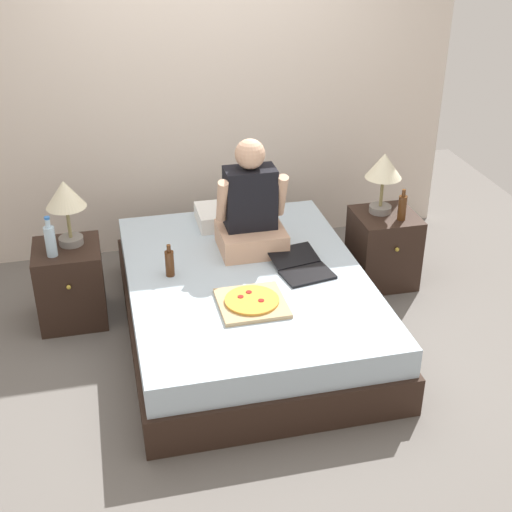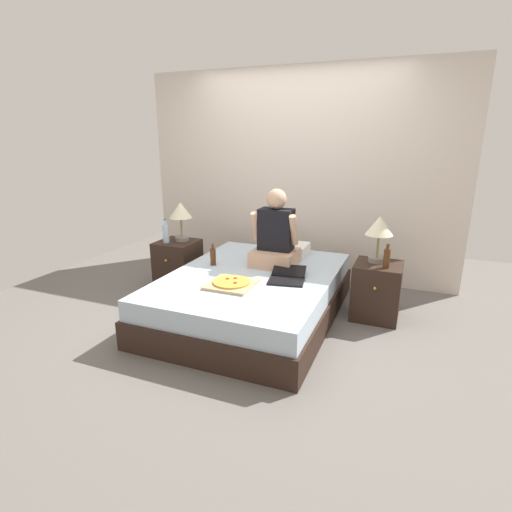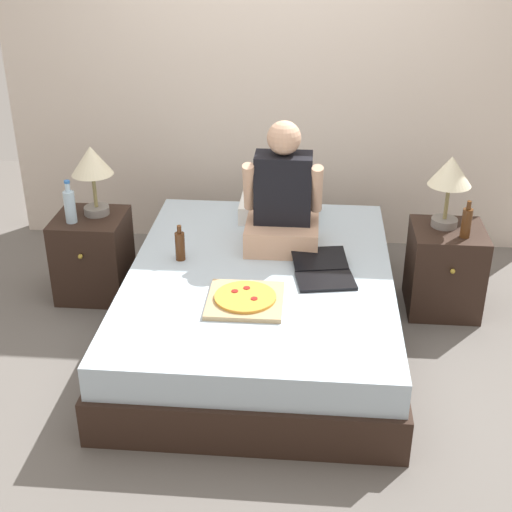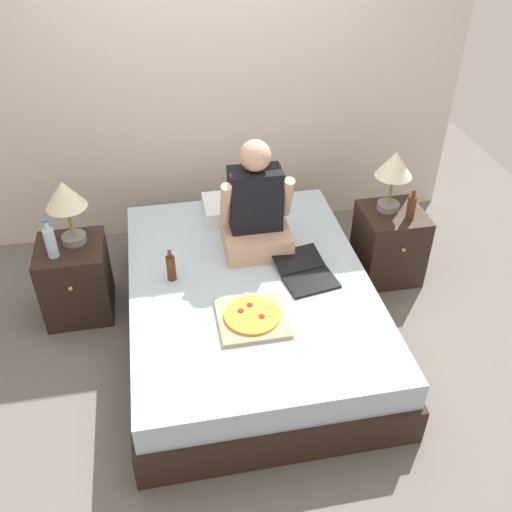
{
  "view_description": "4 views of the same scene",
  "coord_description": "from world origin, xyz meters",
  "px_view_note": "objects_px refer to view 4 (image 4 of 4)",
  "views": [
    {
      "loc": [
        -0.85,
        -3.89,
        2.74
      ],
      "look_at": [
        0.02,
        -0.16,
        0.66
      ],
      "focal_mm": 50.0,
      "sensor_mm": 36.0,
      "label": 1
    },
    {
      "loc": [
        1.41,
        -3.36,
        1.71
      ],
      "look_at": [
        0.12,
        -0.21,
        0.69
      ],
      "focal_mm": 28.0,
      "sensor_mm": 36.0,
      "label": 2
    },
    {
      "loc": [
        0.29,
        -3.61,
        2.36
      ],
      "look_at": [
        -0.0,
        -0.24,
        0.66
      ],
      "focal_mm": 50.0,
      "sensor_mm": 36.0,
      "label": 3
    },
    {
      "loc": [
        -0.49,
        -2.78,
        2.72
      ],
      "look_at": [
        0.04,
        -0.01,
        0.63
      ],
      "focal_mm": 40.0,
      "sensor_mm": 36.0,
      "label": 4
    }
  ],
  "objects_px": {
    "nightstand_left": "(76,279)",
    "beer_bottle_on_bed": "(171,267)",
    "pizza_box": "(252,317)",
    "beer_bottle": "(411,207)",
    "nightstand_right": "(389,244)",
    "person_seated": "(256,211)",
    "laptop": "(307,274)",
    "bed": "(250,306)",
    "lamp_on_left_nightstand": "(65,199)",
    "water_bottle": "(50,242)",
    "lamp_on_right_nightstand": "(394,168)"
  },
  "relations": [
    {
      "from": "bed",
      "to": "nightstand_right",
      "type": "bearing_deg",
      "value": 20.73
    },
    {
      "from": "nightstand_left",
      "to": "beer_bottle_on_bed",
      "type": "height_order",
      "value": "beer_bottle_on_bed"
    },
    {
      "from": "lamp_on_right_nightstand",
      "to": "beer_bottle_on_bed",
      "type": "bearing_deg",
      "value": -166.62
    },
    {
      "from": "lamp_on_right_nightstand",
      "to": "water_bottle",
      "type": "bearing_deg",
      "value": -176.52
    },
    {
      "from": "lamp_on_right_nightstand",
      "to": "beer_bottle",
      "type": "height_order",
      "value": "lamp_on_right_nightstand"
    },
    {
      "from": "beer_bottle",
      "to": "pizza_box",
      "type": "xyz_separation_m",
      "value": [
        -1.25,
        -0.69,
        -0.19
      ]
    },
    {
      "from": "water_bottle",
      "to": "pizza_box",
      "type": "bearing_deg",
      "value": -31.23
    },
    {
      "from": "water_bottle",
      "to": "nightstand_right",
      "type": "relative_size",
      "value": 0.5
    },
    {
      "from": "laptop",
      "to": "pizza_box",
      "type": "bearing_deg",
      "value": -141.88
    },
    {
      "from": "beer_bottle",
      "to": "nightstand_right",
      "type": "bearing_deg",
      "value": 125.01
    },
    {
      "from": "beer_bottle",
      "to": "laptop",
      "type": "height_order",
      "value": "beer_bottle"
    },
    {
      "from": "water_bottle",
      "to": "lamp_on_right_nightstand",
      "type": "height_order",
      "value": "lamp_on_right_nightstand"
    },
    {
      "from": "beer_bottle",
      "to": "nightstand_left",
      "type": "bearing_deg",
      "value": 177.54
    },
    {
      "from": "water_bottle",
      "to": "beer_bottle_on_bed",
      "type": "height_order",
      "value": "water_bottle"
    },
    {
      "from": "lamp_on_left_nightstand",
      "to": "nightstand_right",
      "type": "height_order",
      "value": "lamp_on_left_nightstand"
    },
    {
      "from": "nightstand_left",
      "to": "laptop",
      "type": "distance_m",
      "value": 1.57
    },
    {
      "from": "pizza_box",
      "to": "beer_bottle_on_bed",
      "type": "distance_m",
      "value": 0.64
    },
    {
      "from": "water_bottle",
      "to": "person_seated",
      "type": "distance_m",
      "value": 1.32
    },
    {
      "from": "nightstand_right",
      "to": "beer_bottle",
      "type": "relative_size",
      "value": 2.39
    },
    {
      "from": "bed",
      "to": "lamp_on_left_nightstand",
      "type": "distance_m",
      "value": 1.36
    },
    {
      "from": "bed",
      "to": "lamp_on_right_nightstand",
      "type": "xyz_separation_m",
      "value": [
        1.1,
        0.48,
        0.66
      ]
    },
    {
      "from": "bed",
      "to": "lamp_on_right_nightstand",
      "type": "height_order",
      "value": "lamp_on_right_nightstand"
    },
    {
      "from": "nightstand_right",
      "to": "pizza_box",
      "type": "relative_size",
      "value": 1.36
    },
    {
      "from": "bed",
      "to": "nightstand_left",
      "type": "height_order",
      "value": "nightstand_left"
    },
    {
      "from": "nightstand_left",
      "to": "lamp_on_right_nightstand",
      "type": "height_order",
      "value": "lamp_on_right_nightstand"
    },
    {
      "from": "bed",
      "to": "person_seated",
      "type": "xyz_separation_m",
      "value": [
        0.11,
        0.35,
        0.51
      ]
    },
    {
      "from": "nightstand_right",
      "to": "lamp_on_right_nightstand",
      "type": "relative_size",
      "value": 1.22
    },
    {
      "from": "pizza_box",
      "to": "beer_bottle_on_bed",
      "type": "xyz_separation_m",
      "value": [
        -0.43,
        0.47,
        0.07
      ]
    },
    {
      "from": "bed",
      "to": "water_bottle",
      "type": "height_order",
      "value": "water_bottle"
    },
    {
      "from": "person_seated",
      "to": "bed",
      "type": "bearing_deg",
      "value": -106.94
    },
    {
      "from": "bed",
      "to": "beer_bottle",
      "type": "xyz_separation_m",
      "value": [
        1.2,
        0.33,
        0.43
      ]
    },
    {
      "from": "person_seated",
      "to": "laptop",
      "type": "bearing_deg",
      "value": -56.73
    },
    {
      "from": "person_seated",
      "to": "pizza_box",
      "type": "xyz_separation_m",
      "value": [
        -0.16,
        -0.72,
        -0.27
      ]
    },
    {
      "from": "lamp_on_left_nightstand",
      "to": "laptop",
      "type": "relative_size",
      "value": 0.97
    },
    {
      "from": "lamp_on_left_nightstand",
      "to": "laptop",
      "type": "distance_m",
      "value": 1.6
    },
    {
      "from": "nightstand_right",
      "to": "laptop",
      "type": "height_order",
      "value": "nightstand_right"
    },
    {
      "from": "lamp_on_left_nightstand",
      "to": "person_seated",
      "type": "height_order",
      "value": "person_seated"
    },
    {
      "from": "nightstand_left",
      "to": "water_bottle",
      "type": "distance_m",
      "value": 0.4
    },
    {
      "from": "water_bottle",
      "to": "beer_bottle",
      "type": "relative_size",
      "value": 1.2
    },
    {
      "from": "nightstand_left",
      "to": "person_seated",
      "type": "height_order",
      "value": "person_seated"
    },
    {
      "from": "nightstand_left",
      "to": "laptop",
      "type": "relative_size",
      "value": 1.18
    },
    {
      "from": "lamp_on_left_nightstand",
      "to": "beer_bottle_on_bed",
      "type": "distance_m",
      "value": 0.79
    },
    {
      "from": "nightstand_right",
      "to": "person_seated",
      "type": "bearing_deg",
      "value": -175.71
    },
    {
      "from": "lamp_on_left_nightstand",
      "to": "laptop",
      "type": "xyz_separation_m",
      "value": [
        1.45,
        -0.52,
        -0.42
      ]
    },
    {
      "from": "beer_bottle_on_bed",
      "to": "nightstand_right",
      "type": "bearing_deg",
      "value": 11.44
    },
    {
      "from": "nightstand_left",
      "to": "pizza_box",
      "type": "bearing_deg",
      "value": -36.31
    },
    {
      "from": "bed",
      "to": "nightstand_right",
      "type": "relative_size",
      "value": 3.85
    },
    {
      "from": "bed",
      "to": "lamp_on_left_nightstand",
      "type": "height_order",
      "value": "lamp_on_left_nightstand"
    },
    {
      "from": "water_bottle",
      "to": "laptop",
      "type": "relative_size",
      "value": 0.59
    },
    {
      "from": "water_bottle",
      "to": "lamp_on_left_nightstand",
      "type": "bearing_deg",
      "value": 49.4
    }
  ]
}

